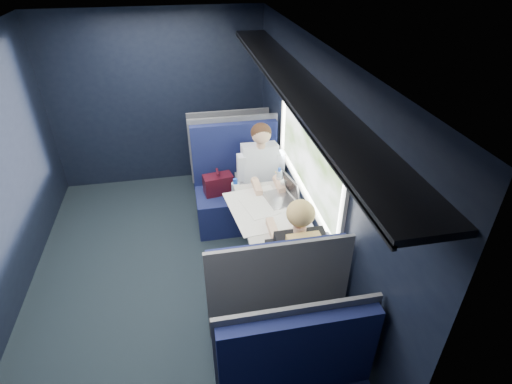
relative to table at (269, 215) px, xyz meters
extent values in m
cube|color=black|center=(-1.03, 0.00, -0.67)|extent=(2.80, 4.20, 0.01)
cube|color=black|center=(0.42, 0.00, 0.49)|extent=(0.10, 4.20, 2.30)
cube|color=black|center=(-1.03, 2.15, 0.49)|extent=(2.80, 0.10, 2.30)
cube|color=silver|center=(-1.03, 0.00, 1.69)|extent=(2.80, 4.20, 0.10)
cube|color=beige|center=(0.35, 0.00, 1.08)|extent=(0.03, 1.84, 0.07)
cube|color=beige|center=(0.35, 0.00, 0.23)|extent=(0.03, 1.84, 0.07)
cube|color=beige|center=(0.35, -0.89, 0.66)|extent=(0.03, 0.07, 0.78)
cube|color=beige|center=(0.35, 0.89, 0.66)|extent=(0.03, 0.07, 0.78)
cube|color=black|center=(0.19, 0.00, 1.32)|extent=(0.36, 4.10, 0.04)
cube|color=black|center=(0.02, 0.00, 1.30)|extent=(0.02, 4.10, 0.03)
cube|color=red|center=(0.35, 0.00, 1.23)|extent=(0.01, 0.10, 0.12)
cylinder|color=#54565E|center=(-0.15, 0.00, -0.31)|extent=(0.08, 0.08, 0.70)
cube|color=silver|center=(0.03, 0.00, 0.06)|extent=(0.62, 1.00, 0.04)
cube|color=#0D123C|center=(-0.18, 0.78, -0.44)|extent=(1.00, 0.50, 0.45)
cube|color=#0D123C|center=(-0.18, 1.08, 0.16)|extent=(1.00, 0.10, 0.75)
cube|color=#54565E|center=(-0.18, 1.14, 0.19)|extent=(1.04, 0.03, 0.82)
cube|color=#54565E|center=(-0.18, 0.73, -0.11)|extent=(0.06, 0.40, 0.20)
cube|color=#3F0D19|center=(-0.42, 0.83, -0.10)|extent=(0.35, 0.22, 0.23)
cylinder|color=#3F0D19|center=(-0.42, 0.83, 0.07)|extent=(0.05, 0.14, 0.03)
cylinder|color=silver|center=(-0.25, 0.60, -0.09)|extent=(0.09, 0.09, 0.25)
cylinder|color=blue|center=(-0.25, 0.60, 0.06)|extent=(0.05, 0.05, 0.05)
cube|color=#0D123C|center=(-0.18, -0.78, -0.44)|extent=(1.00, 0.50, 0.45)
cube|color=#0D123C|center=(-0.18, -1.08, 0.16)|extent=(1.00, 0.10, 0.75)
cube|color=#54565E|center=(-0.18, -1.14, 0.19)|extent=(1.04, 0.03, 0.82)
cube|color=#54565E|center=(-0.18, -0.73, -0.11)|extent=(0.06, 0.40, 0.20)
cube|color=#0D123C|center=(-0.18, 1.88, -0.44)|extent=(1.00, 0.40, 0.45)
cube|color=#0D123C|center=(-0.18, 1.64, 0.12)|extent=(1.00, 0.10, 0.66)
cube|color=#54565E|center=(-0.18, 1.59, 0.14)|extent=(1.04, 0.03, 0.72)
cube|color=#0D123C|center=(-0.18, -1.64, 0.12)|extent=(1.00, 0.10, 0.66)
cube|color=#54565E|center=(-0.18, -1.59, 0.14)|extent=(1.04, 0.03, 0.72)
cube|color=black|center=(0.07, 0.64, -0.13)|extent=(0.36, 0.44, 0.16)
cube|color=black|center=(0.07, 0.44, -0.44)|extent=(0.32, 0.12, 0.45)
cube|color=white|center=(0.07, 0.80, 0.12)|extent=(0.40, 0.29, 0.53)
cylinder|color=#D8A88C|center=(0.07, 0.76, 0.40)|extent=(0.10, 0.10, 0.06)
sphere|color=#D8A88C|center=(0.07, 0.74, 0.53)|extent=(0.21, 0.21, 0.21)
sphere|color=#382114|center=(0.07, 0.76, 0.55)|extent=(0.22, 0.22, 0.22)
cube|color=white|center=(-0.15, 0.76, 0.12)|extent=(0.09, 0.12, 0.34)
cube|color=white|center=(0.29, 0.76, 0.12)|extent=(0.09, 0.12, 0.34)
cube|color=black|center=(0.07, -0.64, -0.13)|extent=(0.36, 0.44, 0.16)
cube|color=black|center=(0.07, -0.44, -0.44)|extent=(0.32, 0.12, 0.45)
cube|color=black|center=(0.07, -0.80, 0.12)|extent=(0.40, 0.29, 0.53)
cylinder|color=#D8A88C|center=(0.07, -0.76, 0.40)|extent=(0.10, 0.10, 0.06)
sphere|color=#D8A88C|center=(0.07, -0.74, 0.53)|extent=(0.21, 0.21, 0.21)
sphere|color=tan|center=(0.07, -0.76, 0.55)|extent=(0.22, 0.22, 0.22)
cube|color=black|center=(-0.15, -0.76, 0.12)|extent=(0.09, 0.12, 0.34)
cube|color=black|center=(0.29, -0.76, 0.12)|extent=(0.09, 0.12, 0.34)
cube|color=tan|center=(0.07, -0.86, 0.24)|extent=(0.26, 0.07, 0.36)
cube|color=white|center=(-0.11, 0.01, 0.08)|extent=(0.63, 0.83, 0.01)
cube|color=silver|center=(0.13, 0.14, 0.08)|extent=(0.32, 0.39, 0.02)
cube|color=silver|center=(0.25, 0.14, 0.22)|extent=(0.08, 0.34, 0.24)
cube|color=black|center=(0.24, 0.14, 0.22)|extent=(0.06, 0.30, 0.19)
cylinder|color=silver|center=(0.20, 0.42, 0.16)|extent=(0.06, 0.06, 0.17)
cylinder|color=blue|center=(0.20, 0.42, 0.26)|extent=(0.03, 0.03, 0.04)
cylinder|color=white|center=(0.23, 0.32, 0.13)|extent=(0.08, 0.08, 0.10)
camera|label=1|loc=(-0.73, -3.10, 2.31)|focal=28.00mm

